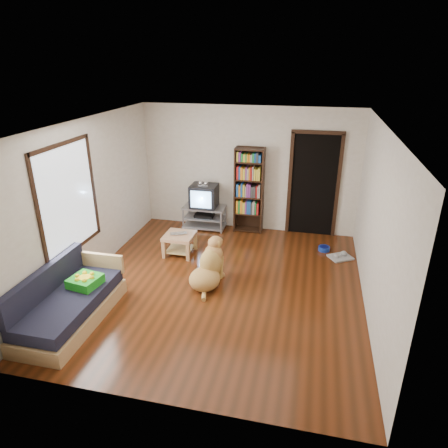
% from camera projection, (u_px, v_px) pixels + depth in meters
% --- Properties ---
extents(ground, '(5.00, 5.00, 0.00)m').
position_uv_depth(ground, '(221.00, 285.00, 6.56)').
color(ground, '#54230E').
rests_on(ground, ground).
extents(ceiling, '(5.00, 5.00, 0.00)m').
position_uv_depth(ceiling, '(220.00, 125.00, 5.55)').
color(ceiling, white).
rests_on(ceiling, ground).
extents(wall_back, '(4.50, 0.00, 4.50)m').
position_uv_depth(wall_back, '(248.00, 170.00, 8.30)').
color(wall_back, silver).
rests_on(wall_back, ground).
extents(wall_front, '(4.50, 0.00, 4.50)m').
position_uv_depth(wall_front, '(160.00, 303.00, 3.81)').
color(wall_front, silver).
rests_on(wall_front, ground).
extents(wall_left, '(0.00, 5.00, 5.00)m').
position_uv_depth(wall_left, '(87.00, 201.00, 6.52)').
color(wall_left, silver).
rests_on(wall_left, ground).
extents(wall_right, '(0.00, 5.00, 5.00)m').
position_uv_depth(wall_right, '(377.00, 225.00, 5.59)').
color(wall_right, silver).
rests_on(wall_right, ground).
extents(green_cushion, '(0.46, 0.46, 0.13)m').
position_uv_depth(green_cushion, '(85.00, 281.00, 5.75)').
color(green_cushion, green).
rests_on(green_cushion, sofa).
extents(laptop, '(0.36, 0.31, 0.02)m').
position_uv_depth(laptop, '(179.00, 235.00, 7.43)').
color(laptop, silver).
rests_on(laptop, coffee_table).
extents(dog_bowl, '(0.22, 0.22, 0.08)m').
position_uv_depth(dog_bowl, '(324.00, 249.00, 7.73)').
color(dog_bowl, '#163399').
rests_on(dog_bowl, ground).
extents(grey_rag, '(0.51, 0.48, 0.03)m').
position_uv_depth(grey_rag, '(340.00, 257.00, 7.45)').
color(grey_rag, '#ACACAC').
rests_on(grey_rag, ground).
extents(window, '(0.03, 1.46, 1.70)m').
position_uv_depth(window, '(68.00, 199.00, 5.99)').
color(window, white).
rests_on(window, wall_left).
extents(doorway, '(1.03, 0.05, 2.19)m').
position_uv_depth(doorway, '(314.00, 183.00, 8.07)').
color(doorway, black).
rests_on(doorway, wall_back).
extents(tv_stand, '(0.90, 0.45, 0.50)m').
position_uv_depth(tv_stand, '(204.00, 216.00, 8.66)').
color(tv_stand, '#99999E').
rests_on(tv_stand, ground).
extents(crt_tv, '(0.55, 0.52, 0.58)m').
position_uv_depth(crt_tv, '(204.00, 195.00, 8.50)').
color(crt_tv, black).
rests_on(crt_tv, tv_stand).
extents(bookshelf, '(0.60, 0.30, 1.80)m').
position_uv_depth(bookshelf, '(249.00, 186.00, 8.26)').
color(bookshelf, black).
rests_on(bookshelf, ground).
extents(sofa, '(0.80, 1.80, 0.80)m').
position_uv_depth(sofa, '(68.00, 304.00, 5.60)').
color(sofa, tan).
rests_on(sofa, ground).
extents(coffee_table, '(0.55, 0.55, 0.40)m').
position_uv_depth(coffee_table, '(180.00, 240.00, 7.51)').
color(coffee_table, tan).
rests_on(coffee_table, ground).
extents(dog, '(0.63, 0.98, 0.80)m').
position_uv_depth(dog, '(209.00, 268.00, 6.51)').
color(dog, tan).
rests_on(dog, ground).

